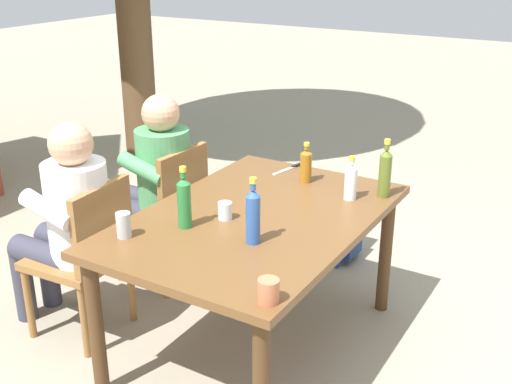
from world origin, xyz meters
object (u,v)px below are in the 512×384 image
object	(u,v)px
chair_far_left	(88,251)
bottle_clear	(351,181)
cup_glass	(225,211)
cup_steel	(124,225)
bottle_green	(184,201)
backpack_by_near_side	(339,230)
bottle_blue	(253,215)
chair_far_right	(170,207)
person_in_plaid_shirt	(68,218)
person_in_white_shirt	(154,178)
table_knife	(290,168)
bottle_olive	(385,172)
bottle_amber	(306,165)
dining_table	(256,231)
cup_terracotta	(268,291)

from	to	relation	value
chair_far_left	bottle_clear	xyz separation A→B (m)	(0.77, -1.12, 0.36)
cup_glass	cup_steel	bearing A→B (deg)	144.81
bottle_green	backpack_by_near_side	bearing A→B (deg)	-6.76
backpack_by_near_side	bottle_blue	bearing A→B (deg)	-172.48
bottle_clear	chair_far_left	bearing A→B (deg)	124.31
chair_far_right	bottle_green	distance (m)	0.95
person_in_plaid_shirt	cup_steel	world-z (taller)	person_in_plaid_shirt
bottle_green	person_in_white_shirt	bearing A→B (deg)	48.51
chair_far_left	bottle_clear	distance (m)	1.41
bottle_blue	cup_steel	size ratio (longest dim) A/B	2.62
bottle_clear	table_knife	size ratio (longest dim) A/B	0.96
bottle_clear	backpack_by_near_side	distance (m)	1.03
bottle_olive	person_in_white_shirt	bearing A→B (deg)	98.52
bottle_amber	cup_steel	world-z (taller)	bottle_amber
person_in_white_shirt	bottle_olive	xyz separation A→B (m)	(0.20, -1.37, 0.23)
person_in_white_shirt	bottle_amber	distance (m)	0.96
cup_glass	chair_far_right	bearing A→B (deg)	57.31
bottle_clear	cup_steel	distance (m)	1.16
chair_far_right	chair_far_left	distance (m)	0.68
dining_table	table_knife	bearing A→B (deg)	14.57
chair_far_left	bottle_green	bearing A→B (deg)	-84.88
bottle_clear	cup_terracotta	distance (m)	1.09
chair_far_left	bottle_blue	bearing A→B (deg)	-85.46
bottle_clear	cup_terracotta	bearing A→B (deg)	-172.64
person_in_white_shirt	cup_terracotta	bearing A→B (deg)	-126.14
chair_far_right	person_in_plaid_shirt	size ratio (longest dim) A/B	0.74
person_in_plaid_shirt	backpack_by_near_side	xyz separation A→B (m)	(1.49, -0.88, -0.45)
person_in_plaid_shirt	table_knife	distance (m)	1.27
person_in_plaid_shirt	cup_steel	distance (m)	0.59
chair_far_left	bottle_olive	bearing A→B (deg)	-54.74
bottle_olive	chair_far_left	bearing A→B (deg)	125.26
person_in_white_shirt	table_knife	size ratio (longest dim) A/B	4.93
chair_far_left	table_knife	world-z (taller)	chair_far_left
bottle_amber	table_knife	bearing A→B (deg)	50.96
table_knife	chair_far_right	bearing A→B (deg)	117.20
cup_steel	table_knife	distance (m)	1.20
bottle_olive	dining_table	bearing A→B (deg)	141.17
bottle_green	backpack_by_near_side	xyz separation A→B (m)	(1.43, -0.17, -0.68)
chair_far_right	person_in_white_shirt	bearing A→B (deg)	88.40
bottle_amber	person_in_white_shirt	bearing A→B (deg)	101.35
person_in_white_shirt	backpack_by_near_side	bearing A→B (deg)	-47.91
chair_far_right	bottle_blue	xyz separation A→B (m)	(-0.61, -0.96, 0.39)
bottle_clear	bottle_olive	xyz separation A→B (m)	(0.12, -0.14, 0.03)
person_in_plaid_shirt	cup_glass	bearing A→B (deg)	-74.42
chair_far_right	bottle_clear	world-z (taller)	bottle_clear
bottle_amber	bottle_clear	distance (m)	0.33
chair_far_right	cup_terracotta	world-z (taller)	chair_far_right
dining_table	backpack_by_near_side	xyz separation A→B (m)	(1.14, 0.04, -0.46)
person_in_plaid_shirt	chair_far_right	bearing A→B (deg)	-9.05
chair_far_right	bottle_amber	xyz separation A→B (m)	(0.19, -0.81, 0.36)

